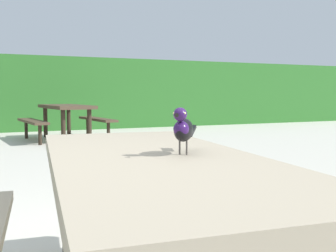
% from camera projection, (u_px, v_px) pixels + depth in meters
% --- Properties ---
extents(hedge_wall, '(28.00, 2.16, 1.97)m').
position_uv_depth(hedge_wall, '(0.00, 94.00, 10.99)').
color(hedge_wall, '#2D6B28').
rests_on(hedge_wall, ground).
extents(picnic_table_foreground, '(1.84, 1.87, 0.74)m').
position_uv_depth(picnic_table_foreground, '(152.00, 201.00, 1.58)').
color(picnic_table_foreground, gray).
rests_on(picnic_table_foreground, ground).
extents(bird_grackle, '(0.20, 0.24, 0.18)m').
position_uv_depth(bird_grackle, '(183.00, 128.00, 1.54)').
color(bird_grackle, black).
rests_on(bird_grackle, picnic_table_foreground).
extents(picnic_table_mid_right, '(1.87, 1.90, 0.74)m').
position_uv_depth(picnic_table_mid_right, '(66.00, 114.00, 8.56)').
color(picnic_table_mid_right, '#473828').
rests_on(picnic_table_mid_right, ground).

